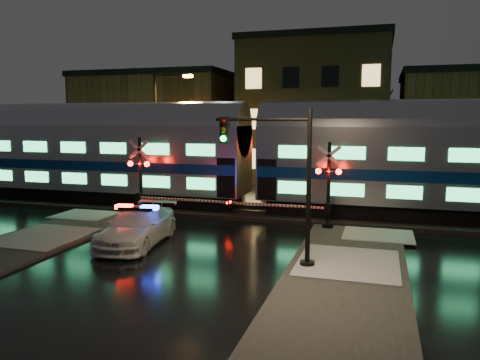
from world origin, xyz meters
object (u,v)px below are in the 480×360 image
Objects in this scene: police_car at (137,227)px; crossing_signal_right at (320,194)px; traffic_light at (283,184)px; crossing_signal_left at (146,185)px; streetlight at (160,126)px.

police_car is 0.91× the size of crossing_signal_right.
traffic_light is at bearing -95.27° from crossing_signal_right.
crossing_signal_right is at bearing 82.87° from traffic_light.
police_car is at bearing 167.04° from traffic_light.
crossing_signal_right is 0.97× the size of crossing_signal_left.
streetlight reaches higher than police_car.
crossing_signal_right reaches higher than police_car.
crossing_signal_left is at bearing -69.82° from streetlight.
traffic_light reaches higher than crossing_signal_right.
traffic_light is (6.42, -1.26, 2.20)m from police_car.
streetlight reaches higher than crossing_signal_right.
police_car is 5.35m from crossing_signal_left.
crossing_signal_right is at bearing 28.50° from police_car.
crossing_signal_left is at bearing 107.88° from police_car.
streetlight is (-11.01, 12.75, 1.81)m from traffic_light.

